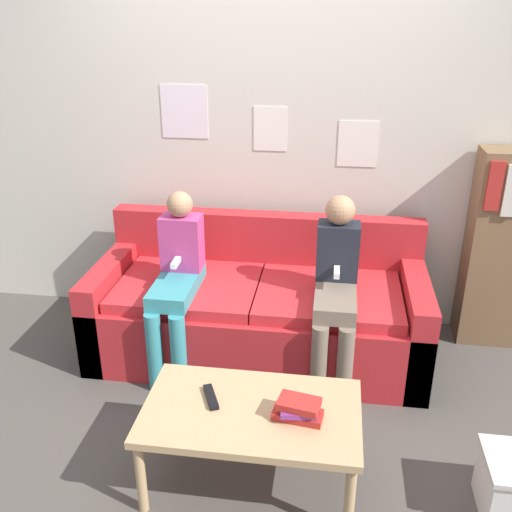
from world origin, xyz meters
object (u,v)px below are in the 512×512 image
person_left (177,276)px  person_right (336,283)px  coffee_table (251,417)px  couch (259,311)px  bookshelf (501,249)px  tv_remote (211,397)px

person_left → person_right: (0.93, 0.01, 0.01)m
coffee_table → person_left: size_ratio=0.91×
couch → coffee_table: (0.12, -1.11, 0.08)m
bookshelf → coffee_table: bearing=-133.1°
couch → coffee_table: bearing=-83.9°
coffee_table → bookshelf: bookshelf is taller
coffee_table → person_right: (0.35, 0.90, 0.25)m
person_right → bookshelf: size_ratio=0.85×
coffee_table → tv_remote: 0.20m
person_right → bookshelf: bookshelf is taller
bookshelf → person_left: bearing=-163.7°
couch → person_right: 0.61m
couch → bookshelf: bearing=13.5°
coffee_table → tv_remote: tv_remote is taller
couch → person_right: person_right is taller
person_right → bookshelf: (1.02, 0.56, 0.03)m
couch → coffee_table: size_ratio=2.09×
person_left → person_right: size_ratio=0.98×
coffee_table → bookshelf: 2.02m
person_left → bookshelf: bearing=16.3°
person_left → bookshelf: 2.03m
couch → bookshelf: (1.49, 0.36, 0.36)m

